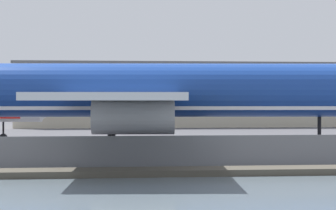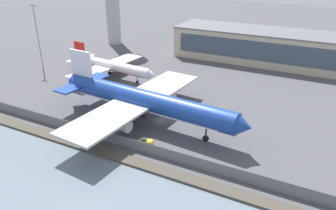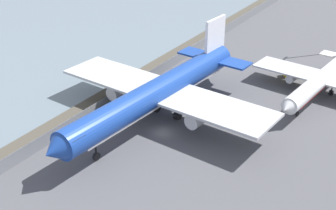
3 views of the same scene
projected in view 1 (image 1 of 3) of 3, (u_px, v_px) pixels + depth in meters
ground_plane at (172, 152)px, 70.08m from camera, size 500.00×500.00×0.00m
shoreline_seawall at (201, 171)px, 49.67m from camera, size 320.00×3.00×0.50m
perimeter_fence at (193, 152)px, 54.14m from camera, size 280.00×0.10×2.73m
cargo_jet_blue at (138, 92)px, 66.20m from camera, size 57.04×49.04×16.74m
baggage_tug at (217, 155)px, 57.37m from camera, size 3.56×2.64×1.80m
terminal_building at (221, 95)px, 137.86m from camera, size 84.40×21.06×12.95m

